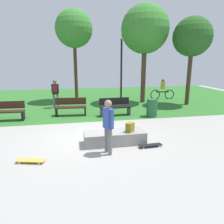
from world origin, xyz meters
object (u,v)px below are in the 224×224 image
(park_bench_center_lawn, at_px, (7,111))
(pedestrian_with_backpack, at_px, (55,91))
(skater_performing_trick, at_px, (108,123))
(backpack_on_ledge, at_px, (130,127))
(park_bench_near_lamppost, at_px, (115,106))
(tree_leaning_ash, at_px, (145,30))
(tree_tall_oak, at_px, (192,37))
(skateboard_spare, at_px, (30,161))
(tree_broad_elm, at_px, (74,29))
(lamp_post, at_px, (121,63))
(trash_bin, at_px, (152,108))
(cyclist_on_bicycle, at_px, (162,90))
(skateboard_by_ledge, at_px, (150,145))
(concrete_ledge, at_px, (115,137))
(park_bench_far_right, at_px, (71,106))

(park_bench_center_lawn, height_order, pedestrian_with_backpack, pedestrian_with_backpack)
(skater_performing_trick, bearing_deg, pedestrian_with_backpack, 106.29)
(backpack_on_ledge, xyz_separation_m, pedestrian_with_backpack, (-2.90, 6.29, 0.43))
(park_bench_near_lamppost, distance_m, tree_leaning_ash, 5.85)
(tree_tall_oak, bearing_deg, pedestrian_with_backpack, 175.60)
(skateboard_spare, bearing_deg, skater_performing_trick, 4.99)
(backpack_on_ledge, relative_size, tree_broad_elm, 0.05)
(backpack_on_ledge, height_order, tree_leaning_ash, tree_leaning_ash)
(lamp_post, xyz_separation_m, trash_bin, (0.70, -3.93, -2.21))
(trash_bin, distance_m, cyclist_on_bicycle, 5.26)
(tree_leaning_ash, relative_size, pedestrian_with_backpack, 3.71)
(skateboard_by_ledge, relative_size, cyclist_on_bicycle, 0.45)
(concrete_ledge, distance_m, park_bench_center_lawn, 5.86)
(skateboard_spare, bearing_deg, park_bench_near_lamppost, 53.96)
(skater_performing_trick, xyz_separation_m, park_bench_center_lawn, (-4.13, 4.51, -0.51))
(tree_tall_oak, bearing_deg, concrete_ledge, -137.02)
(skater_performing_trick, bearing_deg, backpack_on_ledge, 36.68)
(tree_tall_oak, bearing_deg, lamp_post, 159.24)
(skateboard_by_ledge, xyz_separation_m, cyclist_on_bicycle, (4.09, 8.26, 0.57))
(park_bench_center_lawn, height_order, park_bench_near_lamppost, same)
(cyclist_on_bicycle, bearing_deg, backpack_on_ledge, -120.91)
(skater_performing_trick, relative_size, trash_bin, 1.88)
(concrete_ledge, xyz_separation_m, tree_leaning_ash, (3.36, 6.83, 4.49))
(skateboard_spare, xyz_separation_m, tree_leaning_ash, (6.00, 7.80, 4.64))
(skateboard_by_ledge, xyz_separation_m, park_bench_center_lawn, (-5.60, 4.30, 0.42))
(skateboard_by_ledge, xyz_separation_m, lamp_post, (0.78, 7.62, 2.59))
(tree_broad_elm, bearing_deg, concrete_ledge, -82.45)
(skateboard_by_ledge, xyz_separation_m, skateboard_spare, (-3.74, -0.41, 0.00))
(lamp_post, bearing_deg, park_bench_near_lamppost, -108.45)
(pedestrian_with_backpack, bearing_deg, park_bench_far_right, -66.17)
(skater_performing_trick, distance_m, tree_broad_elm, 9.74)
(skateboard_spare, xyz_separation_m, tree_tall_oak, (8.57, 6.49, 4.09))
(park_bench_far_right, bearing_deg, tree_leaning_ash, 28.96)
(tree_leaning_ash, height_order, tree_tall_oak, tree_leaning_ash)
(skateboard_spare, distance_m, pedestrian_with_backpack, 7.20)
(park_bench_far_right, height_order, tree_tall_oak, tree_tall_oak)
(park_bench_near_lamppost, xyz_separation_m, cyclist_on_bicycle, (4.42, 3.99, 0.15))
(backpack_on_ledge, xyz_separation_m, skater_performing_trick, (-0.87, -0.65, 0.40))
(skater_performing_trick, xyz_separation_m, park_bench_near_lamppost, (1.13, 4.48, -0.51))
(backpack_on_ledge, distance_m, tree_leaning_ash, 8.56)
(tree_leaning_ash, bearing_deg, skateboard_spare, -127.56)
(cyclist_on_bicycle, bearing_deg, trash_bin, -119.74)
(park_bench_center_lawn, distance_m, pedestrian_with_backpack, 3.25)
(park_bench_center_lawn, xyz_separation_m, pedestrian_with_backpack, (2.11, 2.42, 0.53))
(skateboard_by_ledge, relative_size, park_bench_far_right, 0.50)
(skater_performing_trick, distance_m, park_bench_near_lamppost, 4.65)
(tree_tall_oak, distance_m, lamp_post, 4.58)
(skater_performing_trick, height_order, park_bench_far_right, skater_performing_trick)
(backpack_on_ledge, distance_m, tree_broad_elm, 9.44)
(park_bench_near_lamppost, distance_m, pedestrian_with_backpack, 4.03)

